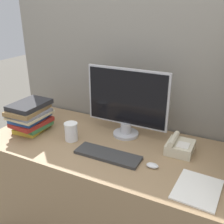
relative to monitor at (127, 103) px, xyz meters
name	(u,v)px	position (x,y,z in m)	size (l,w,h in m)	color
cubicle_panel_rear	(129,106)	(-0.08, 0.24, -0.12)	(2.05, 0.04, 1.79)	gray
desk	(105,188)	(-0.08, -0.19, -0.63)	(1.65, 0.78, 0.77)	#937551
monitor	(127,103)	(0.00, 0.00, 0.00)	(0.60, 0.19, 0.50)	#B7B7BC
keyboard	(108,155)	(0.02, -0.32, -0.24)	(0.43, 0.14, 0.02)	#333333
mouse	(152,165)	(0.31, -0.31, -0.23)	(0.07, 0.05, 0.02)	silver
coffee_cup	(71,132)	(-0.31, -0.24, -0.18)	(0.09, 0.09, 0.13)	white
book_stack	(30,116)	(-0.67, -0.26, -0.13)	(0.26, 0.32, 0.22)	gold
desk_telephone	(179,147)	(0.41, -0.06, -0.21)	(0.17, 0.18, 0.10)	beige
paper_pile	(197,189)	(0.58, -0.40, -0.24)	(0.24, 0.29, 0.01)	white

